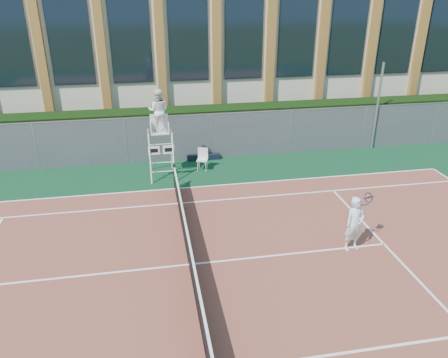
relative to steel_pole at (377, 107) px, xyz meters
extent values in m
plane|color=#233814|center=(-10.47, -8.70, -2.19)|extent=(120.00, 120.00, 0.00)
cube|color=#0C351A|center=(-10.47, -7.70, -2.19)|extent=(36.00, 20.00, 0.01)
cube|color=brown|center=(-10.47, -8.70, -2.17)|extent=(23.77, 10.97, 0.02)
cylinder|color=black|center=(-10.47, -3.10, -1.64)|extent=(0.10, 0.10, 1.10)
cube|color=black|center=(-10.47, -8.70, -1.73)|extent=(0.03, 11.00, 0.86)
cube|color=white|center=(-10.47, -8.70, -1.28)|extent=(0.06, 11.20, 0.07)
cube|color=black|center=(-10.47, 1.30, -1.09)|extent=(40.00, 1.40, 2.20)
cube|color=beige|center=(-10.47, 9.30, 1.81)|extent=(44.00, 10.00, 8.00)
cylinder|color=#9EA0A5|center=(0.00, 0.00, 0.00)|extent=(0.12, 0.12, 4.39)
cylinder|color=white|center=(-11.42, -2.25, -1.17)|extent=(0.06, 0.59, 2.14)
cylinder|color=white|center=(-10.44, -2.25, -1.17)|extent=(0.06, 0.59, 2.14)
cylinder|color=white|center=(-11.42, -1.15, -1.17)|extent=(0.06, 0.59, 2.14)
cylinder|color=white|center=(-10.44, -1.15, -1.17)|extent=(0.06, 0.59, 2.14)
cube|color=white|center=(-10.93, -1.70, -0.16)|extent=(0.77, 0.66, 0.06)
cube|color=white|center=(-10.93, -1.39, 0.23)|extent=(0.77, 0.05, 0.66)
cube|color=white|center=(-11.24, -2.14, -0.81)|extent=(0.48, 0.03, 0.37)
cube|color=white|center=(-10.62, -2.14, -0.81)|extent=(0.48, 0.03, 0.37)
imported|color=white|center=(-10.93, -1.65, 0.78)|extent=(1.00, 0.85, 1.81)
cube|color=silver|center=(-9.09, -1.37, -1.70)|extent=(0.58, 0.58, 0.04)
cube|color=silver|center=(-9.02, -1.16, -1.43)|extent=(0.46, 0.17, 0.50)
cylinder|color=silver|center=(-9.32, -1.49, -1.95)|extent=(0.03, 0.03, 0.47)
cylinder|color=silver|center=(-8.96, -1.60, -1.95)|extent=(0.03, 0.03, 0.47)
cylinder|color=silver|center=(-9.21, -1.13, -1.95)|extent=(0.03, 0.03, 0.47)
cylinder|color=silver|center=(-8.85, -1.24, -1.95)|extent=(0.03, 0.03, 0.47)
cube|color=black|center=(-9.34, -0.10, -2.05)|extent=(0.65, 0.28, 0.27)
cube|color=black|center=(-8.40, -0.10, -2.05)|extent=(0.67, 0.31, 0.26)
imported|color=white|center=(-5.24, -8.74, -1.26)|extent=(0.73, 0.54, 1.81)
torus|color=#122045|center=(-4.76, -8.50, -0.50)|extent=(0.38, 0.30, 0.30)
sphere|color=#CCE533|center=(-4.66, -8.32, -0.55)|extent=(0.07, 0.07, 0.07)
camera|label=1|loc=(-11.41, -19.75, 5.62)|focal=35.00mm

